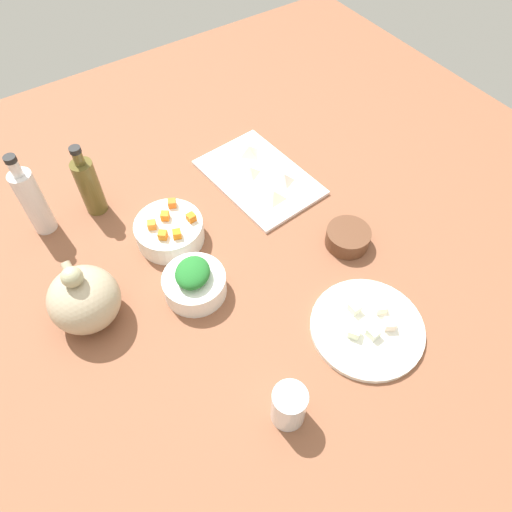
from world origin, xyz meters
The scene contains 26 objects.
tabletop centered at (0.00, 0.00, 1.50)cm, with size 190.00×190.00×3.00cm, color brown.
cutting_board centered at (23.43, -16.50, 3.50)cm, with size 30.87×20.70×1.00cm, color white.
plate_tofu centered at (-24.85, -10.44, 3.60)cm, with size 23.04×23.04×1.20cm, color white.
bowl_greens centered at (2.42, 13.89, 5.58)cm, with size 13.31×13.31×5.15cm, color white.
bowl_carrots centered at (18.31, 11.53, 5.67)cm, with size 15.54×15.54×5.35cm, color white.
bowl_small_side centered at (-5.41, -21.55, 5.10)cm, with size 10.06×10.06×4.20cm, color brown.
teapot centered at (9.15, 34.58, 9.44)cm, with size 16.05×14.08×16.10cm.
bottle_0 centered at (37.89, 34.50, 12.06)cm, with size 5.12×5.12×21.78cm.
bottle_1 centered at (36.78, 22.09, 10.86)cm, with size 5.08×5.08×19.04cm.
drinking_glass_0 centered at (-29.99, 13.15, 7.64)cm, with size 6.20×6.20×9.29cm, color white.
carrot_cube_0 centered at (19.94, 11.29, 9.25)cm, with size 1.80×1.80×1.80cm, color orange.
carrot_cube_1 centered at (15.23, 14.24, 9.25)cm, with size 1.80×1.80×1.80cm, color orange.
carrot_cube_2 centered at (16.26, 6.61, 9.25)cm, with size 1.80×1.80×1.80cm, color orange.
carrot_cube_3 centered at (19.19, 14.93, 9.25)cm, with size 1.80×1.80×1.80cm, color orange.
carrot_cube_4 centered at (22.51, 8.17, 9.25)cm, with size 1.80×1.80×1.80cm, color orange.
carrot_cube_5 centered at (13.77, 11.55, 9.25)cm, with size 1.80×1.80×1.80cm, color orange.
chopped_greens_mound centered at (2.42, 13.89, 9.94)cm, with size 8.27×7.11×3.57cm, color #216D28.
tofu_cube_0 centered at (-23.44, -15.06, 5.30)cm, with size 2.20×2.20×2.20cm, color #F7EACF.
tofu_cube_1 centered at (-20.46, -10.61, 5.30)cm, with size 2.20×2.20×2.20cm, color white.
tofu_cube_2 centered at (-24.66, -6.86, 5.30)cm, with size 2.20×2.20×2.20cm, color #E7F1CB.
tofu_cube_3 centered at (-27.22, -13.86, 5.30)cm, with size 2.20×2.20×2.20cm, color #FCE2CA.
tofu_cube_4 centered at (-26.90, -9.88, 5.30)cm, with size 2.20×2.20×2.20cm, color white.
dumpling_0 centered at (25.42, -15.19, 5.08)cm, with size 4.26×4.08×2.15cm, color beige.
dumpling_1 centered at (18.20, -20.70, 5.29)cm, with size 4.33×4.01×2.58cm, color beige.
dumpling_2 centered at (31.96, -19.06, 5.39)cm, with size 4.92×4.29×2.77cm, color beige.
dumpling_3 centered at (14.97, -15.14, 5.18)cm, with size 4.96×4.81×2.36cm, color beige.
Camera 1 is at (-50.56, 33.72, 89.18)cm, focal length 33.35 mm.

